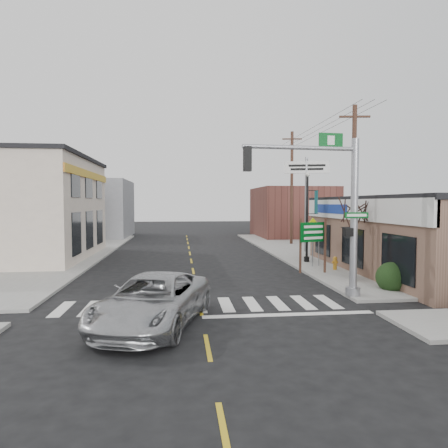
{
  "coord_description": "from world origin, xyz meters",
  "views": [
    {
      "loc": [
        -0.71,
        -14.45,
        3.85
      ],
      "look_at": [
        1.47,
        5.38,
        2.8
      ],
      "focal_mm": 32.0,
      "sensor_mm": 36.0,
      "label": 1
    }
  ],
  "objects": [
    {
      "name": "utility_pole_near",
      "position": [
        7.5,
        3.8,
        4.4
      ],
      "size": [
        1.45,
        0.22,
        8.34
      ],
      "rotation": [
        0.0,
        0.0,
        -0.13
      ],
      "color": "#4D4026",
      "rests_on": "sidewalk_right"
    },
    {
      "name": "ground",
      "position": [
        0.0,
        0.0,
        0.0
      ],
      "size": [
        140.0,
        140.0,
        0.0
      ],
      "primitive_type": "plane",
      "color": "black",
      "rests_on": "ground"
    },
    {
      "name": "suv",
      "position": [
        -1.57,
        -1.92,
        0.79
      ],
      "size": [
        4.15,
        6.2,
        1.58
      ],
      "primitive_type": "imported",
      "rotation": [
        0.0,
        0.0,
        -0.29
      ],
      "color": "#A4A6A9",
      "rests_on": "ground"
    },
    {
      "name": "bldg_distant_right",
      "position": [
        12.0,
        30.0,
        2.8
      ],
      "size": [
        8.0,
        10.0,
        5.6
      ],
      "primitive_type": "cube",
      "color": "brown",
      "rests_on": "ground"
    },
    {
      "name": "dance_center_sign",
      "position": [
        8.89,
        15.28,
        5.53
      ],
      "size": [
        3.4,
        0.21,
        7.22
      ],
      "rotation": [
        0.0,
        0.0,
        -0.25
      ],
      "color": "gray",
      "rests_on": "sidewalk_right"
    },
    {
      "name": "utility_pole_far",
      "position": [
        9.4,
        21.11,
        5.35
      ],
      "size": [
        1.77,
        0.27,
        10.19
      ],
      "rotation": [
        0.0,
        0.0,
        -0.14
      ],
      "color": "#3C311B",
      "rests_on": "sidewalk_right"
    },
    {
      "name": "bldg_distant_left",
      "position": [
        -11.0,
        32.0,
        3.2
      ],
      "size": [
        9.0,
        10.0,
        6.4
      ],
      "primitive_type": "cube",
      "color": "gray",
      "rests_on": "ground"
    },
    {
      "name": "shrub_back",
      "position": [
        9.84,
        5.82,
        0.57
      ],
      "size": [
        1.18,
        1.18,
        0.88
      ],
      "primitive_type": "ellipsoid",
      "color": "#183115",
      "rests_on": "sidewalk_right"
    },
    {
      "name": "crosswalk",
      "position": [
        0.0,
        0.4,
        0.01
      ],
      "size": [
        11.0,
        2.2,
        0.01
      ],
      "primitive_type": "cube",
      "color": "silver",
      "rests_on": "ground"
    },
    {
      "name": "center_line",
      "position": [
        0.0,
        8.0,
        0.01
      ],
      "size": [
        0.12,
        56.0,
        0.01
      ],
      "primitive_type": "cube",
      "color": "gold",
      "rests_on": "ground"
    },
    {
      "name": "traffic_signal_pole",
      "position": [
        5.43,
        0.8,
        3.97
      ],
      "size": [
        5.09,
        0.39,
        6.45
      ],
      "rotation": [
        0.0,
        0.0,
        0.08
      ],
      "color": "gray",
      "rests_on": "sidewalk_right"
    },
    {
      "name": "sidewalk_right",
      "position": [
        9.0,
        13.0,
        0.07
      ],
      "size": [
        6.0,
        38.0,
        0.13
      ],
      "primitive_type": "cube",
      "color": "gray",
      "rests_on": "ground"
    },
    {
      "name": "bare_tree",
      "position": [
        7.75,
        4.18,
        3.8
      ],
      "size": [
        2.33,
        2.33,
        4.66
      ],
      "rotation": [
        0.0,
        0.0,
        -0.04
      ],
      "color": "black",
      "rests_on": "sidewalk_right"
    },
    {
      "name": "fire_hydrant",
      "position": [
        7.87,
        6.87,
        0.53
      ],
      "size": [
        0.23,
        0.23,
        0.74
      ],
      "rotation": [
        0.0,
        0.0,
        0.3
      ],
      "color": "#BF7F1E",
      "rests_on": "sidewalk_right"
    },
    {
      "name": "lamp_post",
      "position": [
        7.32,
        10.01,
        3.41
      ],
      "size": [
        0.73,
        0.58,
        5.66
      ],
      "rotation": [
        0.0,
        0.0,
        -0.13
      ],
      "color": "black",
      "rests_on": "sidewalk_right"
    },
    {
      "name": "ped_crossing_sign",
      "position": [
        6.99,
        8.1,
        2.08
      ],
      "size": [
        1.11,
        0.08,
        2.86
      ],
      "rotation": [
        0.0,
        0.0,
        0.3
      ],
      "color": "gray",
      "rests_on": "sidewalk_right"
    },
    {
      "name": "shrub_front",
      "position": [
        8.38,
        1.79,
        0.63
      ],
      "size": [
        1.33,
        1.33,
        1.0
      ],
      "primitive_type": "ellipsoid",
      "color": "#1F3718",
      "rests_on": "sidewalk_right"
    },
    {
      "name": "guide_sign",
      "position": [
        6.3,
        6.01,
        2.01
      ],
      "size": [
        1.66,
        0.14,
        2.91
      ],
      "rotation": [
        0.0,
        0.0,
        0.36
      ],
      "color": "#4D3023",
      "rests_on": "sidewalk_right"
    },
    {
      "name": "sidewalk_left",
      "position": [
        -9.0,
        13.0,
        0.07
      ],
      "size": [
        6.0,
        38.0,
        0.13
      ],
      "primitive_type": "cube",
      "color": "gray",
      "rests_on": "ground"
    }
  ]
}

